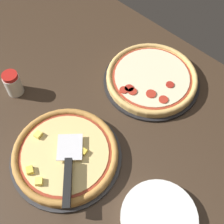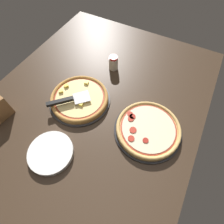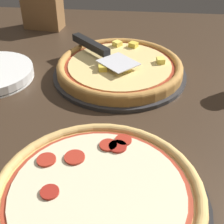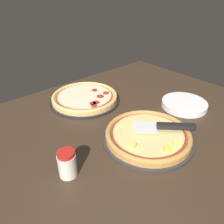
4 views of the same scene
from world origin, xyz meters
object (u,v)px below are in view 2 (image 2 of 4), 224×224
object	(u,v)px
pizza_front	(79,98)
serving_spatula	(65,101)
pizza_back	(148,129)
plate_stack	(51,153)
parmesan_shaker	(113,63)

from	to	relation	value
pizza_front	serving_spatula	bearing A→B (deg)	-33.46
serving_spatula	pizza_back	bearing A→B (deg)	98.46
plate_stack	parmesan_shaker	xyz separation A→B (cm)	(-66.22, -0.31, 3.22)
serving_spatula	pizza_front	bearing A→B (deg)	146.54
pizza_front	pizza_back	xyz separation A→B (cm)	(-0.03, 42.32, -0.02)
pizza_back	serving_spatula	distance (cm)	47.52
pizza_front	plate_stack	world-z (taller)	pizza_front
plate_stack	pizza_back	bearing A→B (deg)	132.04
parmesan_shaker	pizza_back	bearing A→B (deg)	48.68
pizza_front	serving_spatula	distance (cm)	8.84
pizza_front	pizza_back	world-z (taller)	pizza_front
serving_spatula	plate_stack	xyz separation A→B (cm)	(26.41, 9.88, -4.12)
pizza_front	plate_stack	bearing A→B (deg)	9.00
pizza_back	serving_spatula	size ratio (longest dim) A/B	1.63
pizza_front	parmesan_shaker	world-z (taller)	parmesan_shaker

